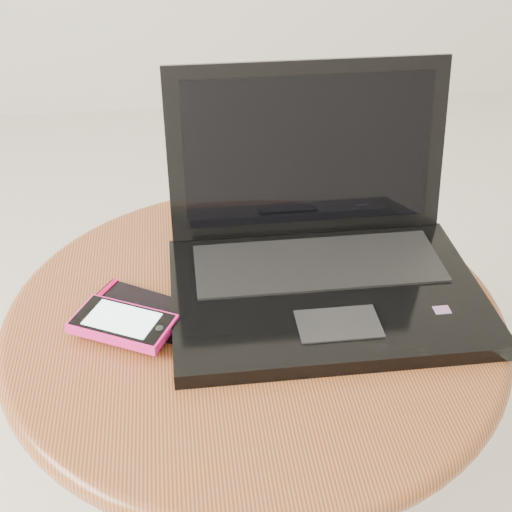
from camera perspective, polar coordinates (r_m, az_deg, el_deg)
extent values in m
cylinder|color=maroon|center=(1.04, -0.14, -15.05)|extent=(0.10, 0.10, 0.44)
cylinder|color=#622D12|center=(0.88, -0.16, -5.07)|extent=(0.60, 0.60, 0.03)
torus|color=#622D12|center=(0.88, -0.16, -5.07)|extent=(0.63, 0.63, 0.03)
cube|color=black|center=(0.88, 5.77, -3.20)|extent=(0.39, 0.27, 0.02)
cube|color=black|center=(0.91, 5.13, -0.60)|extent=(0.32, 0.12, 0.00)
cube|color=black|center=(0.82, 6.81, -5.56)|extent=(0.10, 0.06, 0.00)
cube|color=red|center=(0.86, 15.05, -4.31)|extent=(0.02, 0.02, 0.00)
cube|color=black|center=(0.94, 4.27, 8.68)|extent=(0.38, 0.05, 0.23)
cube|color=black|center=(0.94, 4.33, 8.60)|extent=(0.33, 0.04, 0.20)
cube|color=black|center=(0.87, -9.48, -4.41)|extent=(0.14, 0.12, 0.01)
cube|color=#B8033D|center=(0.89, -12.64, -3.07)|extent=(0.04, 0.06, 0.00)
cube|color=#EF1D7E|center=(0.83, -10.91, -5.49)|extent=(0.13, 0.11, 0.01)
cube|color=black|center=(0.83, -10.96, -5.14)|extent=(0.12, 0.10, 0.00)
cube|color=#C7F3F6|center=(0.83, -10.97, -5.09)|extent=(0.09, 0.08, 0.00)
cylinder|color=black|center=(0.81, -7.95, -5.90)|extent=(0.01, 0.01, 0.00)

